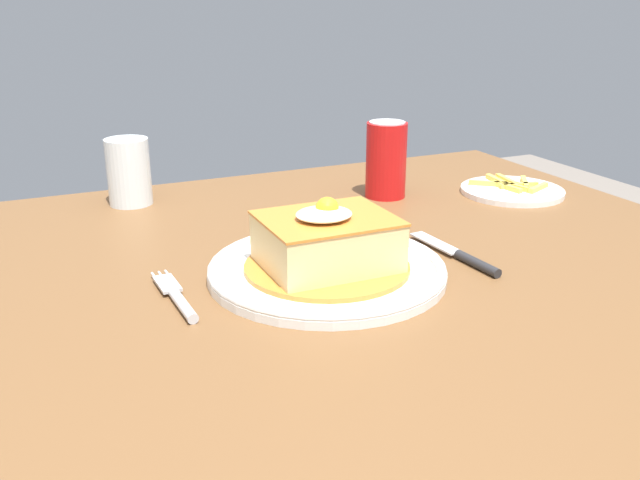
% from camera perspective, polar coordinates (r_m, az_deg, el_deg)
% --- Properties ---
extents(dining_table, '(1.25, 0.93, 0.76)m').
position_cam_1_polar(dining_table, '(0.89, -2.84, -9.11)').
color(dining_table, brown).
rests_on(dining_table, ground_plane).
extents(main_plate, '(0.28, 0.28, 0.02)m').
position_cam_1_polar(main_plate, '(0.83, 0.57, -2.44)').
color(main_plate, white).
rests_on(main_plate, dining_table).
extents(sandwich_meal, '(0.20, 0.20, 0.09)m').
position_cam_1_polar(sandwich_meal, '(0.82, 0.57, -0.32)').
color(sandwich_meal, orange).
rests_on(sandwich_meal, main_plate).
extents(fork, '(0.02, 0.14, 0.01)m').
position_cam_1_polar(fork, '(0.78, -11.54, -4.66)').
color(fork, silver).
rests_on(fork, dining_table).
extents(knife, '(0.03, 0.17, 0.01)m').
position_cam_1_polar(knife, '(0.89, 11.75, -1.40)').
color(knife, '#262628').
rests_on(knife, dining_table).
extents(soda_can, '(0.07, 0.07, 0.12)m').
position_cam_1_polar(soda_can, '(1.15, 5.42, 6.55)').
color(soda_can, red).
rests_on(soda_can, dining_table).
extents(drinking_glass, '(0.07, 0.07, 0.10)m').
position_cam_1_polar(drinking_glass, '(1.14, -15.33, 5.04)').
color(drinking_glass, gold).
rests_on(drinking_glass, dining_table).
extents(side_plate_fries, '(0.17, 0.17, 0.02)m').
position_cam_1_polar(side_plate_fries, '(1.22, 15.41, 3.95)').
color(side_plate_fries, white).
rests_on(side_plate_fries, dining_table).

